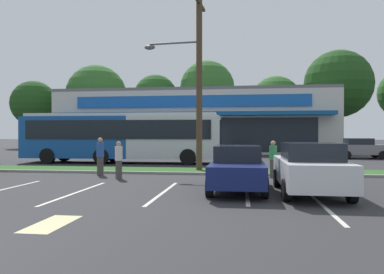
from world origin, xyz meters
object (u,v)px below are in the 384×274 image
Objects in this scene: utility_pole at (196,75)px; city_bus at (122,136)px; pedestrian_far at (273,159)px; car_0 at (361,148)px; car_1 at (310,168)px; pedestrian_near_bench at (119,160)px; car_2 at (76,148)px; car_3 at (237,168)px; pedestrian_by_pole at (100,156)px.

city_bus is at bearing 137.38° from utility_pole.
car_0 is at bearing -7.96° from pedestrian_far.
utility_pole is at bearing -134.12° from car_0.
car_1 reaches higher than pedestrian_near_bench.
utility_pole is 5.64× the size of pedestrian_near_bench.
car_2 is at bearing 135.85° from utility_pole.
utility_pole is at bearing -159.68° from car_3.
car_2 is 20.37m from pedestrian_far.
utility_pole is at bearing -79.68° from pedestrian_by_pole.
city_bus is at bearing -144.71° from car_3.
car_0 is (16.95, 6.63, -0.96)m from city_bus.
car_3 is 2.82× the size of pedestrian_near_bench.
utility_pole reaches higher than pedestrian_far.
city_bus is 8.67m from pedestrian_near_bench.
car_0 is 0.90× the size of car_1.
car_3 is (-9.27, -17.49, -0.03)m from car_0.
pedestrian_near_bench is at bearing 120.93° from pedestrian_far.
utility_pole is 8.63m from car_1.
pedestrian_by_pole is 1.07× the size of pedestrian_far.
car_1 is at bearing 78.34° from car_3.
pedestrian_near_bench reaches higher than car_3.
utility_pole reaches higher than car_3.
car_1 is 0.99× the size of car_2.
utility_pole reaches higher than pedestrian_by_pole.
car_1 is 2.84× the size of pedestrian_far.
car_0 is 20.65m from pedestrian_near_bench.
utility_pole is at bearing 161.46° from pedestrian_near_bench.
car_3 is 4.02m from pedestrian_far.
pedestrian_far is (-0.80, 4.20, -0.01)m from car_1.
city_bus is 11.66m from pedestrian_far.
pedestrian_far is (3.61, -2.01, -4.05)m from utility_pole.
city_bus is at bearing 73.67° from pedestrian_far.
pedestrian_by_pole is at bearing -80.98° from city_bus.
pedestrian_near_bench is (-7.38, 3.11, -0.02)m from car_1.
utility_pole reaches higher than car_2.
pedestrian_far reaches higher than car_3.
car_1 is at bearing -130.32° from pedestrian_by_pole.
car_0 is (11.39, 11.75, -4.06)m from utility_pole.
pedestrian_far is (15.34, -13.40, 0.07)m from car_2.
car_2 is (-16.14, 17.60, -0.09)m from car_1.
car_1 is at bearing 92.22° from pedestrian_near_bench.
car_0 is at bearing -62.85° from pedestrian_by_pole.
pedestrian_by_pole is (-6.38, 3.82, 0.10)m from car_3.
car_1 is 4.28m from pedestrian_far.
pedestrian_by_pole is (-1.30, 1.18, 0.07)m from pedestrian_near_bench.
car_3 is (7.69, -10.86, -0.99)m from city_bus.
city_bus reaches higher than car_0.
utility_pole is at bearing 35.40° from car_1.
utility_pole is at bearing 82.40° from pedestrian_far.
car_1 is at bearing -50.10° from city_bus.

